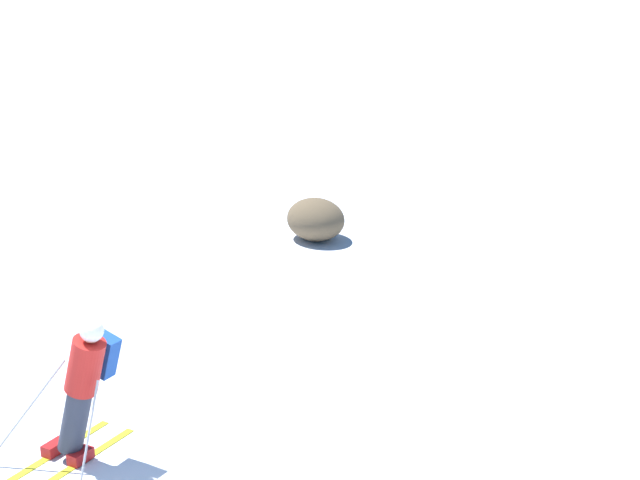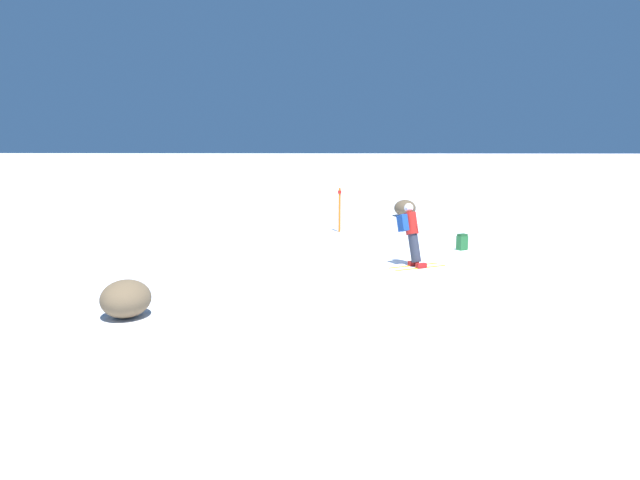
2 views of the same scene
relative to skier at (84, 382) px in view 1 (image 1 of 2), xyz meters
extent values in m
cube|color=yellow|center=(-0.38, -0.24, -0.92)|extent=(0.84, 1.46, 0.01)
cube|color=yellow|center=(-0.07, -0.07, -0.92)|extent=(0.84, 1.46, 0.01)
cube|color=#B21919|center=(-0.38, -0.24, -0.86)|extent=(0.26, 0.31, 0.12)
cube|color=#B21919|center=(-0.07, -0.07, -0.86)|extent=(0.26, 0.31, 0.12)
cylinder|color=#2D3342|center=(-0.10, -0.09, -0.44)|extent=(0.53, 0.45, 0.80)
cylinder|color=red|center=(0.07, 0.00, 0.21)|extent=(0.60, 0.53, 0.66)
sphere|color=tan|center=(0.17, 0.06, 0.59)|extent=(0.34, 0.31, 0.27)
sphere|color=silver|center=(0.18, 0.06, 0.62)|extent=(0.39, 0.36, 0.31)
cube|color=#194293|center=(-0.05, 0.24, 0.24)|extent=(0.43, 0.34, 0.50)
cylinder|color=#B7B7BC|center=(-0.31, -0.54, -0.34)|extent=(0.45, 0.82, 1.18)
cylinder|color=#B7B7BC|center=(0.43, -0.14, -0.41)|extent=(0.35, 0.43, 1.06)
ellipsoid|color=brown|center=(-5.22, 5.99, -0.57)|extent=(1.11, 0.94, 0.72)
camera|label=1|loc=(9.65, -3.18, 4.71)|focal=60.00mm
camera|label=2|loc=(-16.66, 1.89, 2.41)|focal=35.00mm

